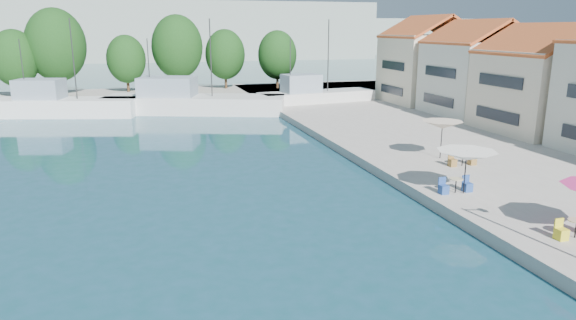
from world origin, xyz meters
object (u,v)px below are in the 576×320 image
object	(u,v)px
trawler_03	(190,103)
umbrella_white	(467,156)
trawler_04	(314,98)
umbrella_cream	(442,125)
trawler_02	(60,106)

from	to	relation	value
trawler_03	umbrella_white	bearing A→B (deg)	-53.58
trawler_04	umbrella_cream	distance (m)	27.30
trawler_04	umbrella_white	bearing A→B (deg)	-104.24
trawler_02	trawler_03	bearing A→B (deg)	8.13
trawler_02	trawler_04	size ratio (longest dim) A/B	1.10
trawler_04	trawler_02	bearing A→B (deg)	168.82
trawler_04	trawler_03	bearing A→B (deg)	172.31
trawler_03	umbrella_white	size ratio (longest dim) A/B	6.46
trawler_02	trawler_04	xyz separation A→B (m)	(27.27, -1.43, 0.00)
trawler_04	umbrella_white	world-z (taller)	trawler_04
trawler_03	umbrella_cream	bearing A→B (deg)	-44.44
trawler_02	umbrella_cream	distance (m)	39.13
umbrella_white	umbrella_cream	world-z (taller)	umbrella_cream
trawler_03	umbrella_white	xyz separation A→B (m)	(10.50, -33.92, 1.53)
trawler_02	umbrella_white	distance (m)	42.67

